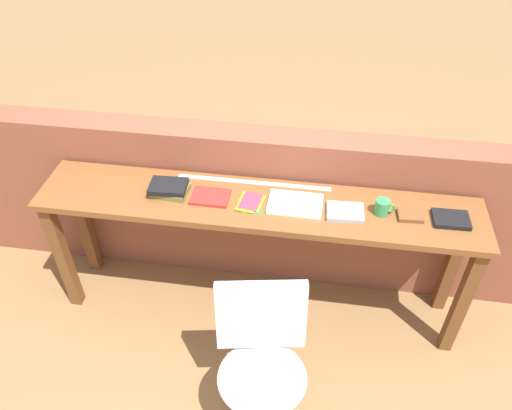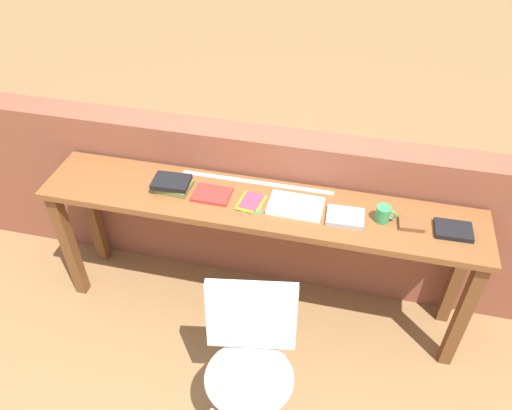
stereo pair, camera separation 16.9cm
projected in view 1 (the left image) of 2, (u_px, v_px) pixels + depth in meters
ground_plane at (250, 340)px, 3.11m from camera, size 40.00×40.00×0.00m
brick_wall_back at (265, 207)px, 3.23m from camera, size 6.00×0.20×1.11m
sideboard at (257, 221)px, 2.86m from camera, size 2.50×0.44×0.88m
chair_white_moulded at (262, 356)px, 2.43m from camera, size 0.51×0.52×0.89m
book_stack_leftmost at (170, 188)px, 2.81m from camera, size 0.22×0.17×0.06m
magazine_cycling at (210, 197)px, 2.79m from camera, size 0.21×0.16×0.02m
pamphlet_pile_colourful at (251, 202)px, 2.76m from camera, size 0.15×0.18×0.01m
book_open_centre at (295, 204)px, 2.74m from camera, size 0.30×0.20×0.02m
book_grey_hardcover at (345, 212)px, 2.68m from camera, size 0.20×0.16×0.02m
mug at (383, 207)px, 2.66m from camera, size 0.11×0.08×0.09m
leather_journal_brown at (410, 215)px, 2.66m from camera, size 0.14×0.11×0.02m
book_repair_rightmost at (451, 219)px, 2.64m from camera, size 0.19×0.15×0.03m
ruler_metal_back_edge at (254, 182)px, 2.90m from camera, size 0.90×0.03×0.00m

